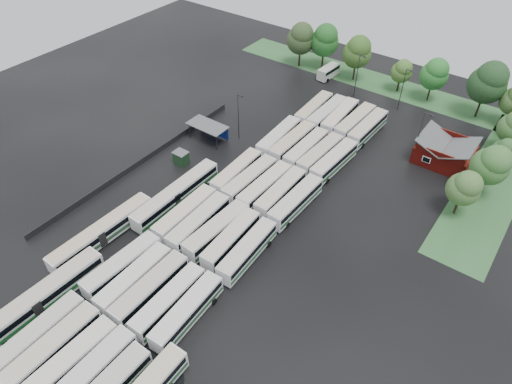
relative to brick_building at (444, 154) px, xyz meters
The scene contains 58 objects.
ground 49.08m from the brick_building, 119.30° to the right, with size 160.00×160.00×0.00m, color black.
brick_building is the anchor object (origin of this frame).
wash_shed 46.14m from the brick_building, 153.27° to the right, with size 8.20×4.20×3.58m.
utility_hut 50.26m from the brick_building, 143.11° to the right, with size 2.70×2.20×2.62m.
grass_strip_north 31.19m from the brick_building, 134.96° to the left, with size 80.00×10.00×0.01m, color #2E5E2E.
grass_strip_east 10.17m from the brick_building, ahead, with size 10.00×50.00×0.01m, color #2E5E2E.
west_fence 57.83m from the brick_building, 143.04° to the right, with size 0.10×50.00×1.20m, color #2D2D30.
bus_r0c0 74.17m from the brick_building, 112.53° to the right, with size 2.83×12.35×3.42m.
bus_r0c1 73.33m from the brick_building, 110.17° to the right, with size 2.92×13.02×3.62m.
bus_r0c2 72.21m from the brick_building, 107.74° to the right, with size 2.95×12.80×3.55m.
bus_r0c3 71.05m from the brick_building, 105.38° to the right, with size 2.92×13.04×3.62m.
bus_r1c0 61.85m from the brick_building, 117.37° to the right, with size 3.22×12.90×3.56m.
bus_r1c1 60.96m from the brick_building, 114.44° to the right, with size 3.00×12.70×3.52m.
bus_r1c2 59.65m from the brick_building, 111.80° to the right, with size 2.93×12.90×3.58m.
bus_r1c3 58.39m from the brick_building, 108.67° to the right, with size 2.91×12.49×3.46m.
bus_r1c4 57.19m from the brick_building, 105.76° to the right, with size 3.27×12.55×3.46m.
bus_r2c0 50.32m from the brick_building, 124.38° to the right, with size 3.00×12.95×3.59m.
bus_r2c1 48.80m from the brick_building, 121.27° to the right, with size 3.12×13.00×3.60m.
bus_r2c2 46.76m from the brick_building, 117.95° to the right, with size 3.29×13.01×3.59m.
bus_r2c3 45.55m from the brick_building, 114.58° to the right, with size 3.26×12.51×3.45m.
bus_r2c4 44.54m from the brick_building, 110.42° to the right, with size 3.26×12.61×3.48m.
bus_r3c0 39.87m from the brick_building, 135.47° to the right, with size 3.08×12.53×3.46m.
bus_r3c1 37.89m from the brick_building, 131.70° to the right, with size 3.01×12.82×3.55m.
bus_r3c2 35.76m from the brick_building, 127.81° to the right, with size 3.01×12.84×3.56m.
bus_r3c3 33.66m from the brick_building, 124.08° to the right, with size 2.79×12.55×3.49m.
bus_r3c4 32.30m from the brick_building, 118.75° to the right, with size 3.01×12.88×3.57m.
bus_r4c0 31.83m from the brick_building, 153.14° to the right, with size 3.33×12.97×3.58m.
bus_r4c1 28.97m from the brick_building, 150.63° to the right, with size 2.87×12.97×3.60m.
bus_r4c2 26.32m from the brick_building, 146.66° to the right, with size 2.75×12.55×3.49m.
bus_r4c3 23.75m from the brick_building, 142.85° to the right, with size 3.18×12.65×3.49m.
bus_r4c4 21.56m from the brick_building, 137.05° to the right, with size 3.31×12.91×3.56m.
bus_r5c0 28.33m from the brick_building, behind, with size 3.17×12.70×3.51m.
bus_r5c1 25.08m from the brick_building, behind, with size 2.79×12.92×3.60m.
bus_r5c2 22.17m from the brick_building, behind, with size 3.32×13.04×3.60m.
bus_r5c3 18.71m from the brick_building, behind, with size 3.18×13.10×3.62m.
bus_r5c4 15.64m from the brick_building, behind, with size 3.07×12.91×3.58m.
artic_bus_west_a 73.47m from the brick_building, 116.65° to the right, with size 3.33×19.52×3.61m.
artic_bus_west_b 51.03m from the brick_building, 130.35° to the right, with size 2.73×18.85×3.50m.
artic_bus_west_c 63.55m from the brick_building, 124.67° to the right, with size 3.13×18.61×3.44m.
minibus 38.81m from the brick_building, 153.85° to the left, with size 2.98×6.78×2.89m.
tree_north_0 47.92m from the brick_building, 157.52° to the left, with size 7.00×7.00×11.59m.
tree_north_1 44.09m from the brick_building, 151.84° to the left, with size 7.09×7.09×11.75m.
tree_north_2 35.63m from the brick_building, 145.80° to the left, with size 6.88×6.88×11.40m.
tree_north_3 27.76m from the brick_building, 130.71° to the left, with size 4.92×4.91×8.13m.
tree_north_4 24.02m from the brick_building, 116.88° to the left, with size 6.30×6.30×10.43m.
tree_north_5 21.38m from the brick_building, 88.43° to the left, with size 7.92×7.92×13.12m.
tree_east_0 15.24m from the brick_building, 62.39° to the right, with size 5.53×5.53×9.15m.
tree_east_1 11.52m from the brick_building, 33.00° to the right, with size 6.43×6.43×10.66m.
tree_east_2 10.18m from the brick_building, 19.71° to the left, with size 4.43×4.40×7.29m.
lamp_post_ne 6.93m from the brick_building, 149.41° to the right, with size 1.63×0.32×10.58m.
lamp_post_nw 40.34m from the brick_building, 155.07° to the right, with size 1.57×0.30×10.16m.
lamp_post_back_w 28.18m from the brick_building, 153.98° to the left, with size 1.60×0.31×10.41m.
lamp_post_back_e 19.96m from the brick_building, 137.90° to the left, with size 1.50×0.29×9.75m.
puddle_0 67.07m from the brick_building, 115.55° to the right, with size 4.77×4.77×0.01m, color black.
puddle_1 64.04m from the brick_building, 105.03° to the right, with size 3.00×3.00×0.01m, color black.
puddle_2 53.51m from the brick_building, 127.40° to the right, with size 6.07×6.07×0.01m, color black.
puddle_3 47.71m from the brick_building, 111.29° to the right, with size 3.40×3.40×0.01m, color black.
puddle_4 63.97m from the brick_building, 100.51° to the right, with size 3.89×3.89×0.01m, color black.
Camera 1 is at (36.49, -34.97, 54.02)m, focal length 32.00 mm.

